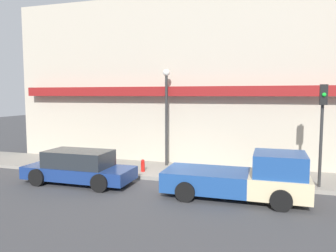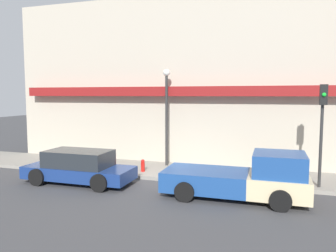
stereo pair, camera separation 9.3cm
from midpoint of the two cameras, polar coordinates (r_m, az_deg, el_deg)
The scene contains 8 objects.
ground_plane at distance 14.93m, azimuth -2.03°, elevation -9.52°, with size 80.00×80.00×0.00m, color #424244.
sidewalk at distance 16.41m, azimuth -0.11°, elevation -7.84°, with size 36.00×3.28×0.16m.
building at distance 18.98m, azimuth 2.79°, elevation 7.63°, with size 19.80×3.80×10.36m.
pickup_truck at distance 12.60m, azimuth 13.04°, elevation -8.79°, with size 5.29×2.26×1.78m.
parked_car at distance 14.88m, azimuth -15.41°, elevation -6.94°, with size 4.81×2.00×1.45m.
fire_hydrant at distance 15.94m, azimuth -4.58°, elevation -6.86°, with size 0.19×0.19×0.60m.
street_lamp at distance 16.95m, azimuth -0.44°, elevation 3.70°, with size 0.36×0.36×5.01m.
traffic_light at distance 14.20m, azimuth 25.11°, elevation 1.32°, with size 0.28×0.42×4.10m.
Camera 1 is at (4.75, -13.61, 3.86)m, focal length 35.00 mm.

